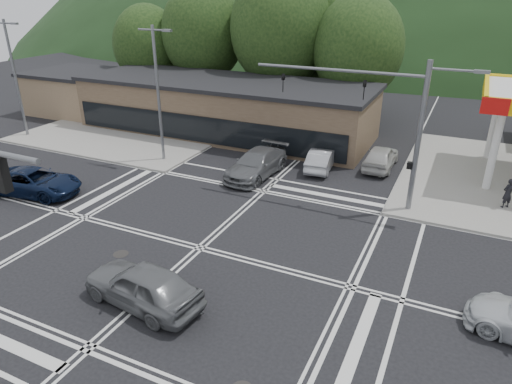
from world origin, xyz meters
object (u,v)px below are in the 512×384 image
at_px(car_grey_center, 143,285).
at_px(car_queue_a, 321,159).
at_px(car_queue_b, 381,157).
at_px(car_northbound, 256,164).
at_px(pedestrian, 508,193).
at_px(car_blue_west, 34,182).

distance_m(car_grey_center, car_queue_a, 16.72).
bearing_deg(car_grey_center, car_queue_b, 171.39).
xyz_separation_m(car_northbound, pedestrian, (14.38, 1.33, 0.18)).
height_order(car_grey_center, car_northbound, car_grey_center).
relative_size(car_queue_b, pedestrian, 2.69).
relative_size(car_queue_a, car_northbound, 0.75).
xyz_separation_m(car_blue_west, pedestrian, (24.93, 9.42, 0.23)).
relative_size(car_northbound, pedestrian, 3.34).
bearing_deg(car_northbound, car_queue_a, 45.28).
distance_m(car_northbound, pedestrian, 14.44).
bearing_deg(car_grey_center, car_blue_west, -107.18).
height_order(car_blue_west, pedestrian, pedestrian).
bearing_deg(car_blue_west, car_queue_b, -63.23).
height_order(car_grey_center, pedestrian, pedestrian).
bearing_deg(car_grey_center, pedestrian, 147.00).
xyz_separation_m(car_queue_a, pedestrian, (10.99, -1.64, 0.29)).
xyz_separation_m(car_blue_west, car_northbound, (10.55, 8.09, 0.05)).
distance_m(car_queue_b, pedestrian, 8.23).
height_order(car_grey_center, car_queue_b, car_grey_center).
distance_m(car_queue_a, car_northbound, 4.51).
xyz_separation_m(car_grey_center, car_queue_a, (1.74, 16.63, -0.15)).
bearing_deg(pedestrian, car_northbound, -35.45).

